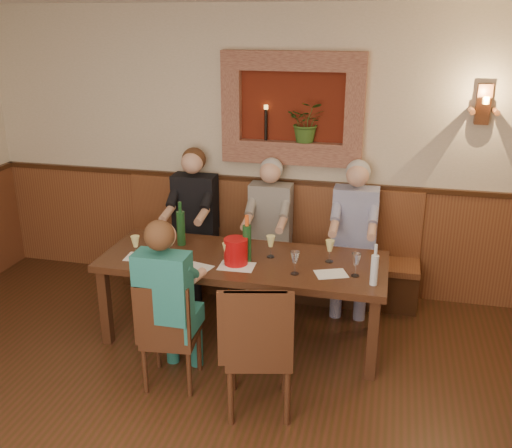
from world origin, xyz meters
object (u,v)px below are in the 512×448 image
Objects in this scene: person_bench_left at (193,233)px; spittoon_bucket at (236,251)px; chair_near_left at (172,353)px; person_bench_mid at (269,242)px; water_bottle at (374,269)px; chair_near_right at (259,373)px; wine_bottle_green_b at (181,227)px; person_bench_right at (353,248)px; dining_table at (243,266)px; wine_bottle_green_a at (247,242)px; bench at (267,261)px; person_chair_front at (170,318)px.

spittoon_bucket is (0.72, -0.96, 0.25)m from person_bench_left.
chair_near_left is at bearing -116.53° from spittoon_bucket.
water_bottle is at bearing -46.08° from person_bench_mid.
wine_bottle_green_b is at bearing 117.97° from chair_near_right.
dining_table is at bearing -135.89° from person_bench_right.
person_bench_left is at bearing 132.00° from wine_bottle_green_a.
person_bench_right is at bearing 46.75° from chair_near_left.
spittoon_bucket is at bearing 173.31° from water_bottle.
person_bench_right is 1.65m from wine_bottle_green_b.
wine_bottle_green_a reaches higher than chair_near_right.
bench is at bearing 173.00° from person_bench_right.
person_chair_front is at bearing -75.16° from wine_bottle_green_b.
person_chair_front is 1.05m from wine_bottle_green_b.
person_bench_right reaches higher than dining_table.
wine_bottle_green_b reaches higher than chair_near_left.
person_chair_front is at bearing -101.88° from bench.
bench reaches higher than chair_near_left.
person_bench_right is at bearing 52.83° from person_chair_front.
bench is 2.10× the size of person_bench_right.
person_bench_left reaches higher than water_bottle.
wine_bottle_green_b is at bearing 165.95° from water_bottle.
chair_near_right is at bearing -79.87° from person_bench_mid.
water_bottle is at bearing -47.65° from bench.
bench is 1.19m from spittoon_bucket.
water_bottle is (0.23, -1.09, 0.29)m from person_bench_right.
wine_bottle_green_a reaches higher than dining_table.
dining_table is 1.12m from person_bench_left.
person_bench_right is at bearing 0.04° from person_bench_left.
chair_near_left is 4.00× the size of spittoon_bucket.
person_bench_mid is at bearing 0.13° from person_bench_left.
person_bench_right is 1.15m from water_bottle.
person_bench_right is at bearing 44.11° from dining_table.
chair_near_right is 3.11× the size of water_bottle.
chair_near_right reaches higher than dining_table.
person_bench_left is at bearing 108.64° from chair_near_right.
person_chair_front reaches higher than spittoon_bucket.
person_chair_front is (-0.40, -1.62, -0.02)m from person_bench_mid.
wine_bottle_green_b is (-1.48, -0.66, 0.32)m from person_bench_right.
person_bench_left is at bearing 101.17° from wine_bottle_green_b.
bench is 9.11× the size of water_bottle.
water_bottle is (1.12, -0.13, 0.02)m from spittoon_bucket.
chair_near_left is 1.71m from person_bench_left.
dining_table is 0.68m from wine_bottle_green_b.
person_bench_left is at bearing -171.83° from bench.
wine_bottle_green_b reaches higher than spittoon_bucket.
person_chair_front is (-0.36, -1.72, 0.23)m from bench.
wine_bottle_green_a is at bearing 55.17° from chair_near_left.
wine_bottle_green_b is (-0.61, -0.77, 0.59)m from bench.
wine_bottle_green_b is (-0.25, 0.95, 0.36)m from person_chair_front.
person_chair_front is at bearing 154.48° from chair_near_right.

